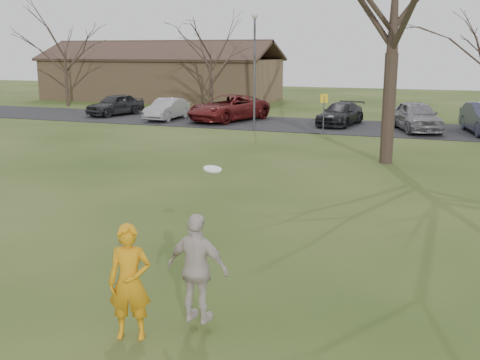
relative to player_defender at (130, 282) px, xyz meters
name	(u,v)px	position (x,y,z in m)	size (l,w,h in m)	color
ground	(155,321)	(0.07, 0.58, -0.90)	(120.00, 120.00, 0.00)	#1E380F
parking_strip	(369,128)	(0.07, 25.58, -0.88)	(62.00, 6.50, 0.04)	black
player_defender	(130,282)	(0.00, 0.00, 0.00)	(0.65, 0.43, 1.79)	orange
car_0	(115,104)	(-16.74, 26.08, -0.15)	(1.68, 4.18, 1.42)	#252528
car_1	(167,109)	(-12.35, 25.06, -0.20)	(1.39, 4.00, 1.32)	#939297
car_2	(228,108)	(-8.56, 25.85, -0.07)	(2.60, 5.65, 1.57)	#5E1616
car_3	(341,114)	(-1.69, 26.13, -0.22)	(1.79, 4.40, 1.28)	black
car_4	(416,116)	(2.58, 25.12, -0.06)	(1.87, 4.66, 1.59)	slate
catching_play	(198,269)	(0.87, 0.56, 0.13)	(1.04, 0.47, 2.48)	#C0B2AD
building	(161,77)	(-19.93, 38.58, 1.04)	(20.60, 8.50, 5.14)	#8C6D4C
lamp_post	(255,56)	(-5.93, 23.08, 3.07)	(0.34, 0.34, 6.27)	#47474C
sign_yellow	(324,106)	(-1.93, 22.58, 0.55)	(0.35, 0.35, 2.08)	#47474C
small_tree_row	(458,57)	(4.46, 30.64, 3.00)	(55.00, 5.90, 8.50)	#352821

